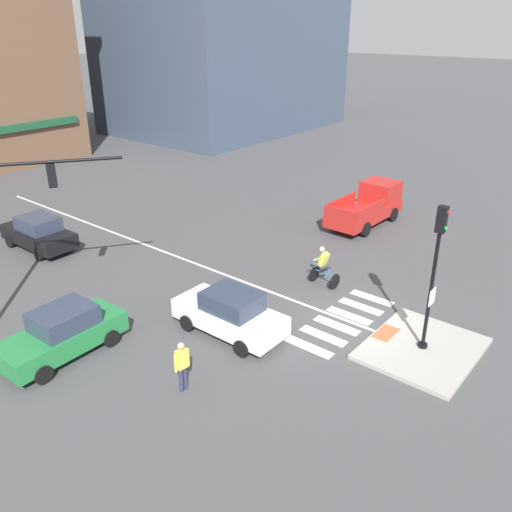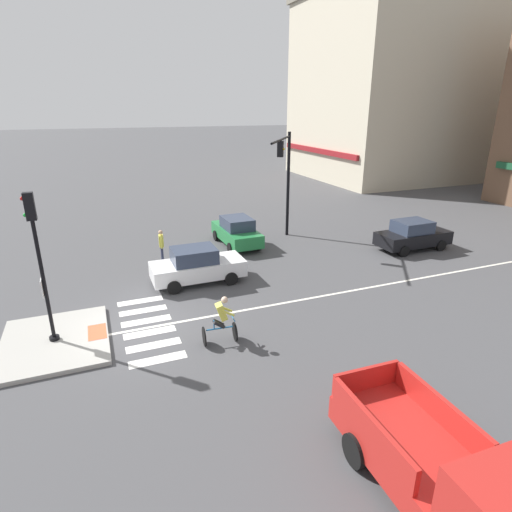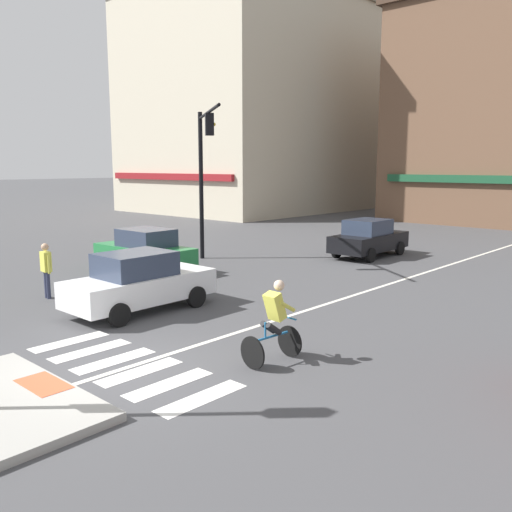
% 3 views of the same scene
% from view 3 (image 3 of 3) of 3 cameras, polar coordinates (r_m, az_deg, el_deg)
% --- Properties ---
extents(ground_plane, '(300.00, 300.00, 0.00)m').
position_cam_3_polar(ground_plane, '(11.17, -14.75, -11.51)').
color(ground_plane, '#474749').
extents(tactile_pad_front, '(1.10, 0.60, 0.01)m').
position_cam_3_polar(tactile_pad_front, '(10.49, -21.40, -12.38)').
color(tactile_pad_front, '#DB5B38').
rests_on(tactile_pad_front, traffic_island).
extents(crosswalk_stripe_a, '(0.44, 1.80, 0.01)m').
position_cam_3_polar(crosswalk_stripe_a, '(13.15, -18.97, -8.49)').
color(crosswalk_stripe_a, silver).
rests_on(crosswalk_stripe_a, ground).
extents(crosswalk_stripe_b, '(0.44, 1.80, 0.01)m').
position_cam_3_polar(crosswalk_stripe_b, '(12.40, -16.96, -9.47)').
color(crosswalk_stripe_b, silver).
rests_on(crosswalk_stripe_b, ground).
extents(crosswalk_stripe_c, '(0.44, 1.80, 0.01)m').
position_cam_3_polar(crosswalk_stripe_c, '(11.68, -14.68, -10.56)').
color(crosswalk_stripe_c, silver).
rests_on(crosswalk_stripe_c, ground).
extents(crosswalk_stripe_d, '(0.44, 1.80, 0.01)m').
position_cam_3_polar(crosswalk_stripe_d, '(10.98, -12.09, -11.77)').
color(crosswalk_stripe_d, silver).
rests_on(crosswalk_stripe_d, ground).
extents(crosswalk_stripe_e, '(0.44, 1.80, 0.01)m').
position_cam_3_polar(crosswalk_stripe_e, '(10.31, -9.12, -13.11)').
color(crosswalk_stripe_e, silver).
rests_on(crosswalk_stripe_e, ground).
extents(crosswalk_stripe_f, '(0.44, 1.80, 0.01)m').
position_cam_3_polar(crosswalk_stripe_f, '(9.67, -5.71, -14.60)').
color(crosswalk_stripe_f, silver).
rests_on(crosswalk_stripe_f, ground).
extents(lane_centre_line, '(0.14, 28.00, 0.01)m').
position_cam_3_polar(lane_centre_line, '(18.28, 12.78, -3.22)').
color(lane_centre_line, silver).
rests_on(lane_centre_line, ground).
extents(traffic_light_mast, '(4.38, 3.11, 6.13)m').
position_cam_3_polar(traffic_light_mast, '(22.14, -5.48, 9.76)').
color(traffic_light_mast, black).
rests_on(traffic_light_mast, ground).
extents(building_corner_left, '(16.41, 20.65, 18.58)m').
position_cam_3_polar(building_corner_left, '(50.78, -0.02, 15.52)').
color(building_corner_left, beige).
rests_on(building_corner_left, ground).
extents(car_green_cross_left, '(4.14, 1.92, 1.64)m').
position_cam_3_polar(car_green_cross_left, '(20.62, -11.59, 0.53)').
color(car_green_cross_left, '#237A3D').
rests_on(car_green_cross_left, ground).
extents(car_white_westbound_near, '(1.87, 4.11, 1.64)m').
position_cam_3_polar(car_white_westbound_near, '(15.14, -12.15, -2.69)').
color(car_white_westbound_near, white).
rests_on(car_white_westbound_near, ground).
extents(car_black_westbound_distant, '(1.88, 4.12, 1.64)m').
position_cam_3_polar(car_black_westbound_distant, '(24.26, 11.74, 1.84)').
color(car_black_westbound_distant, black).
rests_on(car_black_westbound_distant, ground).
extents(cyclist, '(0.74, 1.14, 1.68)m').
position_cam_3_polar(cyclist, '(10.98, 1.91, -6.76)').
color(cyclist, black).
rests_on(cyclist, ground).
extents(pedestrian_at_curb_left, '(0.55, 0.25, 1.67)m').
position_cam_3_polar(pedestrian_at_curb_left, '(17.35, -21.16, -1.00)').
color(pedestrian_at_curb_left, '#2D334C').
rests_on(pedestrian_at_curb_left, ground).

